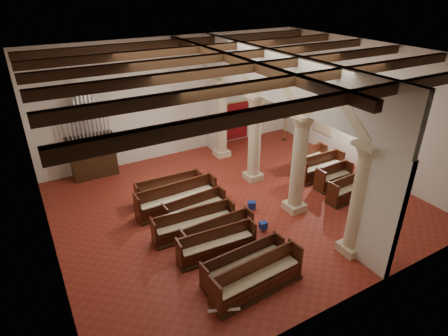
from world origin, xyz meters
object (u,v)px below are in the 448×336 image
pipe_organ (92,149)px  aisle_pew_0 (348,192)px  nave_pew_0 (257,281)px  lectern (109,164)px  processional_banner (285,127)px

pipe_organ → aisle_pew_0: bearing=-40.5°
pipe_organ → nave_pew_0: (2.48, -9.92, -1.00)m
nave_pew_0 → aisle_pew_0: size_ratio=1.46×
lectern → nave_pew_0: nave_pew_0 is taller
processional_banner → aisle_pew_0: size_ratio=1.08×
processional_banner → pipe_organ: bearing=163.7°
lectern → processional_banner: 9.93m
nave_pew_0 → lectern: bearing=96.9°
nave_pew_0 → processional_banner: bearing=44.6°
processional_banner → nave_pew_0: size_ratio=0.74×
processional_banner → nave_pew_0: processional_banner is taller
nave_pew_0 → pipe_organ: bearing=100.6°
processional_banner → aisle_pew_0: bearing=-116.3°
processional_banner → nave_pew_0: 12.09m
pipe_organ → processional_banner: size_ratio=1.96×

